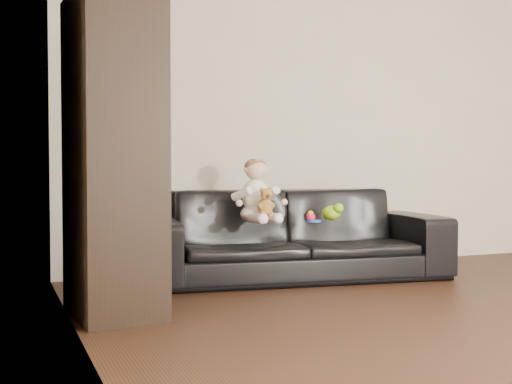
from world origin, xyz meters
name	(u,v)px	position (x,y,z in m)	size (l,w,h in m)	color
wall_back	(350,115)	(0.00, 2.75, 1.30)	(5.00, 5.00, 0.00)	beige
wall_left	(117,22)	(-2.50, 0.00, 1.30)	(5.50, 5.50, 0.00)	beige
sofa	(291,234)	(-0.80, 2.25, 0.33)	(2.29, 0.89, 0.67)	black
cabinet	(114,157)	(-2.26, 1.48, 0.89)	(0.44, 0.61, 1.78)	black
shelf_item	(117,85)	(-2.24, 1.48, 1.29)	(0.18, 0.25, 0.28)	silver
baby	(257,194)	(-1.13, 2.13, 0.64)	(0.34, 0.41, 0.46)	beige
teddy_bear	(266,202)	(-1.12, 1.99, 0.59)	(0.11, 0.11, 0.20)	#A66C2F
toy_green	(331,213)	(-0.54, 2.09, 0.50)	(0.14, 0.16, 0.11)	#8DCA17
toy_rattle	(311,217)	(-0.74, 2.05, 0.47)	(0.07, 0.07, 0.07)	red
toy_blue_disc	(314,221)	(-0.72, 2.03, 0.45)	(0.11, 0.11, 0.02)	blue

